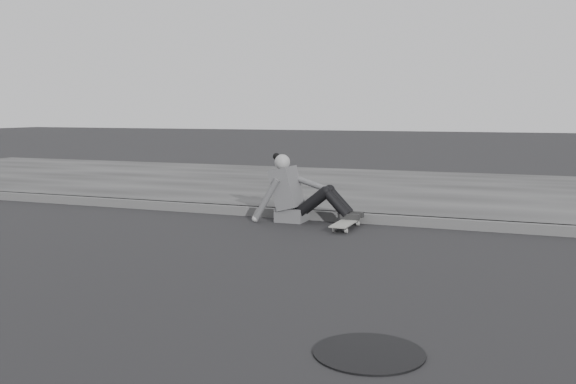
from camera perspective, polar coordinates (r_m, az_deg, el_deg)
name	(u,v)px	position (r m, az deg, el deg)	size (l,w,h in m)	color
ground	(323,272)	(5.69, 3.10, -7.12)	(80.00, 80.00, 0.00)	black
curb	(387,219)	(8.12, 8.82, -2.43)	(24.00, 0.16, 0.12)	#494949
sidewalk	(427,191)	(11.06, 12.23, 0.05)	(24.00, 6.00, 0.12)	#363636
manhole	(369,353)	(3.89, 7.21, -14.00)	(0.66, 0.66, 0.01)	black
skateboard	(346,223)	(7.75, 5.20, -2.75)	(0.20, 0.78, 0.09)	#979893
seated_woman	(296,194)	(8.17, 0.75, -0.16)	(1.38, 0.46, 0.88)	#4A4B4D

